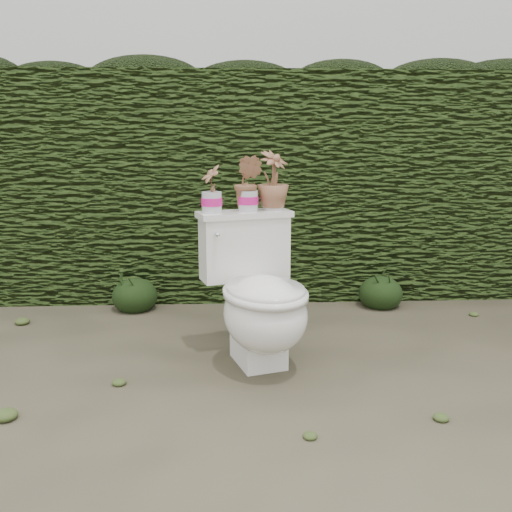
{
  "coord_description": "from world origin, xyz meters",
  "views": [
    {
      "loc": [
        -0.16,
        -2.78,
        1.19
      ],
      "look_at": [
        -0.02,
        0.15,
        0.55
      ],
      "focal_mm": 40.0,
      "sensor_mm": 36.0,
      "label": 1
    }
  ],
  "objects_px": {
    "potted_plant_left": "(212,190)",
    "potted_plant_center": "(248,185)",
    "potted_plant_right": "(273,182)",
    "toilet": "(260,299)"
  },
  "relations": [
    {
      "from": "potted_plant_right",
      "to": "potted_plant_left",
      "type": "bearing_deg",
      "value": 152.26
    },
    {
      "from": "potted_plant_left",
      "to": "potted_plant_right",
      "type": "relative_size",
      "value": 0.77
    },
    {
      "from": "potted_plant_center",
      "to": "potted_plant_right",
      "type": "relative_size",
      "value": 0.93
    },
    {
      "from": "potted_plant_left",
      "to": "potted_plant_center",
      "type": "bearing_deg",
      "value": 81.09
    },
    {
      "from": "toilet",
      "to": "potted_plant_left",
      "type": "height_order",
      "value": "potted_plant_left"
    },
    {
      "from": "potted_plant_left",
      "to": "potted_plant_center",
      "type": "xyz_separation_m",
      "value": [
        0.19,
        0.06,
        0.02
      ]
    },
    {
      "from": "toilet",
      "to": "potted_plant_center",
      "type": "xyz_separation_m",
      "value": [
        -0.05,
        0.24,
        0.56
      ]
    },
    {
      "from": "toilet",
      "to": "potted_plant_right",
      "type": "height_order",
      "value": "potted_plant_right"
    },
    {
      "from": "toilet",
      "to": "potted_plant_center",
      "type": "bearing_deg",
      "value": 84.85
    },
    {
      "from": "potted_plant_left",
      "to": "potted_plant_center",
      "type": "height_order",
      "value": "potted_plant_center"
    }
  ]
}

